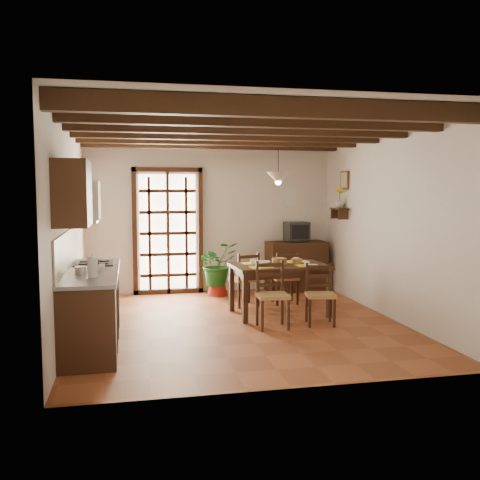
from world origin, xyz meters
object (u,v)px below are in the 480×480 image
object	(u,v)px
chair_far_right	(285,287)
chair_near_left	(272,307)
chair_near_right	(320,306)
chair_far_left	(244,289)
dining_table	(279,271)
pendant_lamp	(278,177)
crt_tv	(297,231)
sideboard	(296,266)
kitchen_counter	(92,306)
potted_plant	(217,264)

from	to	relation	value
chair_far_right	chair_near_left	bearing A→B (deg)	67.25
chair_near_right	chair_far_right	bearing A→B (deg)	104.06
chair_near_right	chair_far_left	world-z (taller)	chair_far_left
dining_table	pendant_lamp	bearing A→B (deg)	86.92
chair_far_right	crt_tv	bearing A→B (deg)	-116.97
sideboard	crt_tv	bearing A→B (deg)	-93.41
kitchen_counter	chair_near_right	distance (m)	3.09
potted_plant	pendant_lamp	size ratio (longest dim) A/B	2.40
chair_far_right	crt_tv	distance (m)	1.44
chair_far_left	chair_near_right	bearing A→B (deg)	104.04
dining_table	chair_near_right	distance (m)	0.90
kitchen_counter	potted_plant	xyz separation A→B (m)	(1.99, 2.68, 0.10)
chair_near_left	sideboard	distance (m)	2.77
chair_far_right	pendant_lamp	size ratio (longest dim) A/B	1.02
chair_near_left	sideboard	xyz separation A→B (m)	(1.15, 2.52, 0.18)
sideboard	crt_tv	size ratio (longest dim) A/B	2.54
chair_near_right	chair_far_left	distance (m)	1.60
chair_near_right	crt_tv	bearing A→B (deg)	90.54
dining_table	potted_plant	world-z (taller)	potted_plant
pendant_lamp	kitchen_counter	bearing A→B (deg)	-156.80
kitchen_counter	potted_plant	distance (m)	3.34
chair_near_right	pendant_lamp	xyz separation A→B (m)	(-0.39, 0.80, 1.81)
dining_table	chair_far_left	size ratio (longest dim) A/B	1.65
chair_near_left	kitchen_counter	bearing A→B (deg)	-170.69
chair_far_right	sideboard	world-z (taller)	sideboard
dining_table	potted_plant	size ratio (longest dim) A/B	0.72
kitchen_counter	potted_plant	world-z (taller)	potted_plant
kitchen_counter	chair_near_right	world-z (taller)	kitchen_counter
crt_tv	pendant_lamp	world-z (taller)	pendant_lamp
chair_far_left	crt_tv	xyz separation A→B (m)	(1.23, 1.07, 0.84)
chair_near_left	pendant_lamp	size ratio (longest dim) A/B	1.07
dining_table	chair_far_right	distance (m)	0.89
potted_plant	pendant_lamp	bearing A→B (deg)	-66.23
chair_near_right	kitchen_counter	bearing A→B (deg)	-162.76
chair_far_left	dining_table	bearing A→B (deg)	103.86
kitchen_counter	crt_tv	xyz separation A→B (m)	(3.51, 2.82, 0.64)
potted_plant	dining_table	bearing A→B (deg)	-67.53
chair_near_right	sideboard	distance (m)	2.53
crt_tv	potted_plant	xyz separation A→B (m)	(-1.52, -0.14, -0.54)
sideboard	chair_near_right	bearing A→B (deg)	-103.68
potted_plant	chair_far_left	bearing A→B (deg)	-72.79
chair_far_left	sideboard	world-z (taller)	sideboard
sideboard	chair_near_left	bearing A→B (deg)	-118.04
chair_near_right	chair_far_right	distance (m)	1.44
crt_tv	chair_far_right	bearing A→B (deg)	-120.90
kitchen_counter	potted_plant	bearing A→B (deg)	53.37
kitchen_counter	sideboard	xyz separation A→B (m)	(3.51, 2.83, -0.01)
dining_table	chair_near_left	xyz separation A→B (m)	(-0.31, -0.74, -0.38)
chair_far_right	sideboard	size ratio (longest dim) A/B	0.80
chair_near_right	potted_plant	world-z (taller)	potted_plant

